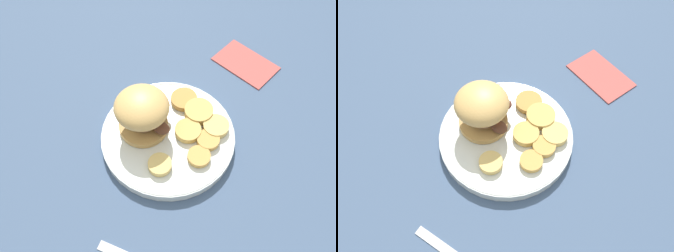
{
  "view_description": "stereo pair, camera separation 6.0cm",
  "coord_description": "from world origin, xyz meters",
  "views": [
    {
      "loc": [
        0.17,
        -0.28,
        0.55
      ],
      "look_at": [
        0.0,
        0.0,
        0.05
      ],
      "focal_mm": 35.0,
      "sensor_mm": 36.0,
      "label": 1
    },
    {
      "loc": [
        0.21,
        -0.24,
        0.55
      ],
      "look_at": [
        0.0,
        0.0,
        0.05
      ],
      "focal_mm": 35.0,
      "sensor_mm": 36.0,
      "label": 2
    }
  ],
  "objects": [
    {
      "name": "potato_round_3",
      "position": [
        0.03,
        0.07,
        0.03
      ],
      "size": [
        0.06,
        0.06,
        0.02
      ],
      "primitive_type": "cylinder",
      "color": "tan",
      "rests_on": "dinner_plate"
    },
    {
      "name": "dinner_plate",
      "position": [
        0.0,
        0.0,
        0.01
      ],
      "size": [
        0.25,
        0.25,
        0.02
      ],
      "color": "silver",
      "rests_on": "ground_plane"
    },
    {
      "name": "potato_round_2",
      "position": [
        0.07,
        0.02,
        0.03
      ],
      "size": [
        0.04,
        0.04,
        0.01
      ],
      "primitive_type": "cylinder",
      "color": "tan",
      "rests_on": "dinner_plate"
    },
    {
      "name": "potato_round_6",
      "position": [
        0.07,
        0.06,
        0.03
      ],
      "size": [
        0.05,
        0.05,
        0.01
      ],
      "primitive_type": "cylinder",
      "color": "#DBB766",
      "rests_on": "dinner_plate"
    },
    {
      "name": "potato_round_1",
      "position": [
        0.02,
        -0.07,
        0.03
      ],
      "size": [
        0.04,
        0.04,
        0.01
      ],
      "primitive_type": "cylinder",
      "color": "#DBB766",
      "rests_on": "dinner_plate"
    },
    {
      "name": "ground_plane",
      "position": [
        0.0,
        0.0,
        0.0
      ],
      "size": [
        4.0,
        4.0,
        0.0
      ],
      "primitive_type": "plane",
      "color": "#3D5170"
    },
    {
      "name": "potato_round_4",
      "position": [
        -0.01,
        0.08,
        0.03
      ],
      "size": [
        0.05,
        0.05,
        0.01
      ],
      "primitive_type": "cylinder",
      "color": "#BC8942",
      "rests_on": "dinner_plate"
    },
    {
      "name": "potato_round_0",
      "position": [
        0.03,
        0.02,
        0.03
      ],
      "size": [
        0.05,
        0.05,
        0.01
      ],
      "primitive_type": "cylinder",
      "color": "tan",
      "rests_on": "dinner_plate"
    },
    {
      "name": "sandwich",
      "position": [
        -0.05,
        -0.01,
        0.07
      ],
      "size": [
        0.11,
        0.11,
        0.09
      ],
      "color": "tan",
      "rests_on": "dinner_plate"
    },
    {
      "name": "napkin",
      "position": [
        0.05,
        0.26,
        0.0
      ],
      "size": [
        0.15,
        0.11,
        0.01
      ],
      "primitive_type": "cube",
      "rotation": [
        0.0,
        0.0,
        6.06
      ],
      "color": "#B24C47",
      "rests_on": "ground_plane"
    },
    {
      "name": "potato_round_5",
      "position": [
        0.07,
        -0.02,
        0.03
      ],
      "size": [
        0.04,
        0.04,
        0.01
      ],
      "primitive_type": "cylinder",
      "color": "tan",
      "rests_on": "dinner_plate"
    }
  ]
}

